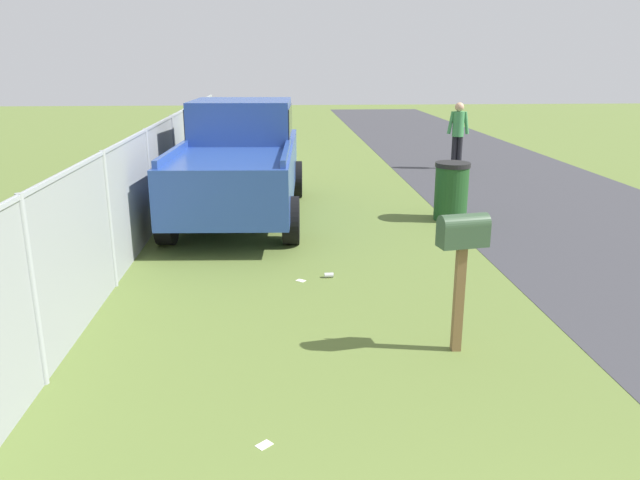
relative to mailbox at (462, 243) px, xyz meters
name	(u,v)px	position (x,y,z in m)	size (l,w,h in m)	color
mailbox	(462,243)	(0.00, 0.00, 0.00)	(0.29, 0.51, 1.41)	brown
pickup_truck	(240,156)	(5.82, 2.45, -0.02)	(5.38, 2.42, 2.09)	#284793
trash_bin	(451,191)	(5.20, -1.35, -0.60)	(0.63, 0.63, 1.05)	#1E4C1E
pedestrian	(458,131)	(10.58, -2.98, -0.11)	(0.30, 0.57, 1.74)	black
fence_section	(163,166)	(5.84, 3.88, -0.18)	(17.61, 0.07, 1.75)	#9EA3A8
litter_wrapper_near_hydrant	(264,445)	(-1.49, 1.89, -1.12)	(0.12, 0.08, 0.01)	silver
litter_can_by_mailbox	(329,275)	(2.22, 1.10, -1.09)	(0.07, 0.07, 0.12)	silver
litter_wrapper_far_scatter	(301,280)	(2.12, 1.48, -1.12)	(0.12, 0.08, 0.01)	silver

